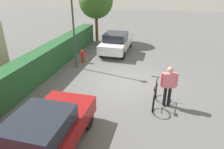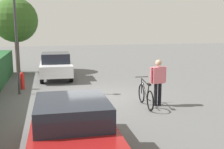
{
  "view_description": "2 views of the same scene",
  "coord_description": "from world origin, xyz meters",
  "px_view_note": "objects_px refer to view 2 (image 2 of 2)",
  "views": [
    {
      "loc": [
        -9.2,
        -1.42,
        4.7
      ],
      "look_at": [
        -1.16,
        0.46,
        0.92
      ],
      "focal_mm": 32.59,
      "sensor_mm": 36.0,
      "label": 1
    },
    {
      "loc": [
        -11.12,
        2.0,
        2.99
      ],
      "look_at": [
        -2.04,
        -0.14,
        1.32
      ],
      "focal_mm": 44.61,
      "sensor_mm": 36.0,
      "label": 2
    }
  ],
  "objects_px": {
    "parked_car_near": "(72,127)",
    "street_lamp": "(16,28)",
    "fire_hydrant": "(22,81)",
    "parked_car_far": "(56,65)",
    "person_rider": "(158,79)",
    "bicycle": "(146,96)",
    "tree_kerbside": "(15,20)"
  },
  "relations": [
    {
      "from": "parked_car_near",
      "to": "street_lamp",
      "type": "relative_size",
      "value": 0.9
    },
    {
      "from": "parked_car_far",
      "to": "person_rider",
      "type": "distance_m",
      "value": 7.35
    },
    {
      "from": "bicycle",
      "to": "person_rider",
      "type": "xyz_separation_m",
      "value": [
        0.02,
        -0.48,
        0.62
      ]
    },
    {
      "from": "street_lamp",
      "to": "tree_kerbside",
      "type": "bearing_deg",
      "value": 5.52
    },
    {
      "from": "parked_car_near",
      "to": "parked_car_far",
      "type": "bearing_deg",
      "value": 0.0
    },
    {
      "from": "parked_car_near",
      "to": "person_rider",
      "type": "bearing_deg",
      "value": -45.25
    },
    {
      "from": "street_lamp",
      "to": "tree_kerbside",
      "type": "relative_size",
      "value": 0.96
    },
    {
      "from": "parked_car_far",
      "to": "person_rider",
      "type": "height_order",
      "value": "person_rider"
    },
    {
      "from": "parked_car_near",
      "to": "tree_kerbside",
      "type": "relative_size",
      "value": 0.87
    },
    {
      "from": "street_lamp",
      "to": "fire_hydrant",
      "type": "relative_size",
      "value": 5.51
    },
    {
      "from": "parked_car_near",
      "to": "bicycle",
      "type": "distance_m",
      "value": 4.58
    },
    {
      "from": "street_lamp",
      "to": "tree_kerbside",
      "type": "height_order",
      "value": "tree_kerbside"
    },
    {
      "from": "parked_car_far",
      "to": "person_rider",
      "type": "bearing_deg",
      "value": -151.61
    },
    {
      "from": "street_lamp",
      "to": "person_rider",
      "type": "bearing_deg",
      "value": -119.99
    },
    {
      "from": "bicycle",
      "to": "fire_hydrant",
      "type": "distance_m",
      "value": 6.14
    },
    {
      "from": "person_rider",
      "to": "street_lamp",
      "type": "bearing_deg",
      "value": 60.01
    },
    {
      "from": "bicycle",
      "to": "parked_car_near",
      "type": "bearing_deg",
      "value": 138.83
    },
    {
      "from": "parked_car_far",
      "to": "parked_car_near",
      "type": "bearing_deg",
      "value": -180.0
    },
    {
      "from": "person_rider",
      "to": "tree_kerbside",
      "type": "relative_size",
      "value": 0.37
    },
    {
      "from": "street_lamp",
      "to": "fire_hydrant",
      "type": "distance_m",
      "value": 2.64
    },
    {
      "from": "bicycle",
      "to": "person_rider",
      "type": "height_order",
      "value": "person_rider"
    },
    {
      "from": "street_lamp",
      "to": "parked_car_far",
      "type": "bearing_deg",
      "value": -26.17
    },
    {
      "from": "parked_car_near",
      "to": "bicycle",
      "type": "relative_size",
      "value": 2.2
    },
    {
      "from": "bicycle",
      "to": "tree_kerbside",
      "type": "height_order",
      "value": "tree_kerbside"
    },
    {
      "from": "bicycle",
      "to": "tree_kerbside",
      "type": "distance_m",
      "value": 10.95
    },
    {
      "from": "parked_car_far",
      "to": "street_lamp",
      "type": "bearing_deg",
      "value": 153.83
    },
    {
      "from": "street_lamp",
      "to": "parked_car_near",
      "type": "bearing_deg",
      "value": -165.24
    },
    {
      "from": "parked_car_far",
      "to": "fire_hydrant",
      "type": "distance_m",
      "value": 3.0
    },
    {
      "from": "person_rider",
      "to": "fire_hydrant",
      "type": "xyz_separation_m",
      "value": [
        3.98,
        5.15,
        -0.61
      ]
    },
    {
      "from": "fire_hydrant",
      "to": "parked_car_near",
      "type": "bearing_deg",
      "value": -167.47
    },
    {
      "from": "parked_car_far",
      "to": "tree_kerbside",
      "type": "height_order",
      "value": "tree_kerbside"
    },
    {
      "from": "parked_car_near",
      "to": "bicycle",
      "type": "bearing_deg",
      "value": -41.17
    }
  ]
}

